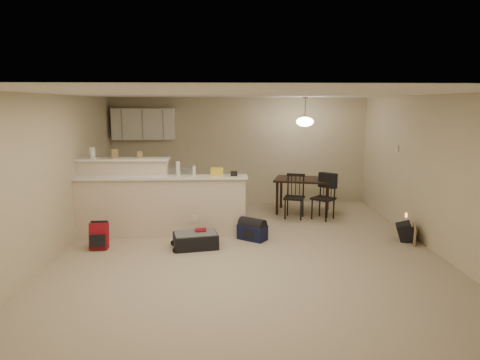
{
  "coord_description": "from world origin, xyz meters",
  "views": [
    {
      "loc": [
        -0.39,
        -6.59,
        2.35
      ],
      "look_at": [
        -0.1,
        0.7,
        1.05
      ],
      "focal_mm": 32.0,
      "sensor_mm": 36.0,
      "label": 1
    }
  ],
  "objects_px": {
    "dining_chair_far": "(323,197)",
    "red_backpack": "(99,236)",
    "dining_table": "(303,183)",
    "suitcase": "(196,241)",
    "dining_chair_near": "(294,197)",
    "pendant_lamp": "(305,121)",
    "navy_duffel": "(252,232)",
    "black_daypack": "(405,232)"
  },
  "relations": [
    {
      "from": "dining_chair_near",
      "to": "red_backpack",
      "type": "distance_m",
      "value": 3.95
    },
    {
      "from": "dining_chair_near",
      "to": "navy_duffel",
      "type": "height_order",
      "value": "dining_chair_near"
    },
    {
      "from": "black_daypack",
      "to": "red_backpack",
      "type": "bearing_deg",
      "value": 111.26
    },
    {
      "from": "navy_duffel",
      "to": "black_daypack",
      "type": "xyz_separation_m",
      "value": [
        2.66,
        -0.14,
        0.02
      ]
    },
    {
      "from": "dining_chair_near",
      "to": "dining_chair_far",
      "type": "xyz_separation_m",
      "value": [
        0.58,
        -0.11,
        0.01
      ]
    },
    {
      "from": "pendant_lamp",
      "to": "suitcase",
      "type": "bearing_deg",
      "value": -134.33
    },
    {
      "from": "dining_chair_near",
      "to": "suitcase",
      "type": "height_order",
      "value": "dining_chair_near"
    },
    {
      "from": "dining_table",
      "to": "pendant_lamp",
      "type": "height_order",
      "value": "pendant_lamp"
    },
    {
      "from": "pendant_lamp",
      "to": "dining_chair_far",
      "type": "xyz_separation_m",
      "value": [
        0.31,
        -0.57,
        -1.52
      ]
    },
    {
      "from": "dining_chair_near",
      "to": "suitcase",
      "type": "xyz_separation_m",
      "value": [
        -1.94,
        -1.79,
        -0.34
      ]
    },
    {
      "from": "pendant_lamp",
      "to": "suitcase",
      "type": "relative_size",
      "value": 0.87
    },
    {
      "from": "navy_duffel",
      "to": "dining_chair_near",
      "type": "bearing_deg",
      "value": 90.89
    },
    {
      "from": "dining_chair_far",
      "to": "pendant_lamp",
      "type": "bearing_deg",
      "value": 161.5
    },
    {
      "from": "suitcase",
      "to": "red_backpack",
      "type": "relative_size",
      "value": 1.65
    },
    {
      "from": "dining_chair_far",
      "to": "suitcase",
      "type": "distance_m",
      "value": 3.05
    },
    {
      "from": "navy_duffel",
      "to": "suitcase",
      "type": "bearing_deg",
      "value": -122.69
    },
    {
      "from": "dining_chair_near",
      "to": "black_daypack",
      "type": "height_order",
      "value": "dining_chair_near"
    },
    {
      "from": "suitcase",
      "to": "black_daypack",
      "type": "xyz_separation_m",
      "value": [
        3.63,
        0.25,
        0.03
      ]
    },
    {
      "from": "dining_chair_far",
      "to": "dining_chair_near",
      "type": "bearing_deg",
      "value": -147.69
    },
    {
      "from": "dining_chair_far",
      "to": "black_daypack",
      "type": "relative_size",
      "value": 2.72
    },
    {
      "from": "red_backpack",
      "to": "navy_duffel",
      "type": "relative_size",
      "value": 0.89
    },
    {
      "from": "pendant_lamp",
      "to": "dining_chair_far",
      "type": "bearing_deg",
      "value": -61.24
    },
    {
      "from": "dining_table",
      "to": "suitcase",
      "type": "distance_m",
      "value": 3.2
    },
    {
      "from": "dining_chair_far",
      "to": "dining_table",
      "type": "bearing_deg",
      "value": 161.5
    },
    {
      "from": "pendant_lamp",
      "to": "navy_duffel",
      "type": "bearing_deg",
      "value": -123.47
    },
    {
      "from": "dining_table",
      "to": "dining_chair_far",
      "type": "distance_m",
      "value": 0.68
    },
    {
      "from": "dining_table",
      "to": "red_backpack",
      "type": "relative_size",
      "value": 3.19
    },
    {
      "from": "red_backpack",
      "to": "pendant_lamp",
      "type": "bearing_deg",
      "value": 27.03
    },
    {
      "from": "dining_chair_far",
      "to": "suitcase",
      "type": "xyz_separation_m",
      "value": [
        -2.52,
        -1.69,
        -0.34
      ]
    },
    {
      "from": "dining_chair_far",
      "to": "red_backpack",
      "type": "distance_m",
      "value": 4.43
    },
    {
      "from": "dining_table",
      "to": "red_backpack",
      "type": "xyz_separation_m",
      "value": [
        -3.78,
        -2.24,
        -0.45
      ]
    },
    {
      "from": "dining_chair_near",
      "to": "red_backpack",
      "type": "relative_size",
      "value": 2.13
    },
    {
      "from": "dining_chair_far",
      "to": "navy_duffel",
      "type": "relative_size",
      "value": 1.91
    },
    {
      "from": "pendant_lamp",
      "to": "red_backpack",
      "type": "height_order",
      "value": "pendant_lamp"
    },
    {
      "from": "red_backpack",
      "to": "black_daypack",
      "type": "distance_m",
      "value": 5.22
    },
    {
      "from": "pendant_lamp",
      "to": "suitcase",
      "type": "xyz_separation_m",
      "value": [
        -2.2,
        -2.26,
        -1.87
      ]
    },
    {
      "from": "dining_table",
      "to": "dining_chair_near",
      "type": "distance_m",
      "value": 0.57
    },
    {
      "from": "red_backpack",
      "to": "suitcase",
      "type": "bearing_deg",
      "value": -4.17
    },
    {
      "from": "dining_chair_far",
      "to": "black_daypack",
      "type": "height_order",
      "value": "dining_chair_far"
    },
    {
      "from": "red_backpack",
      "to": "dining_chair_near",
      "type": "bearing_deg",
      "value": 23.21
    },
    {
      "from": "dining_chair_far",
      "to": "red_backpack",
      "type": "relative_size",
      "value": 2.15
    },
    {
      "from": "pendant_lamp",
      "to": "black_daypack",
      "type": "relative_size",
      "value": 1.81
    }
  ]
}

